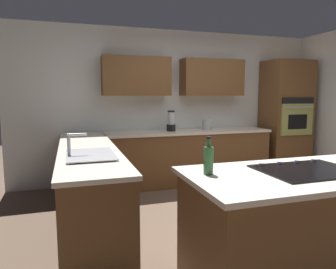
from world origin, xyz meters
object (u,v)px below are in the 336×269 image
(blender, at_px, (171,122))
(kettle, at_px, (207,125))
(wall_oven, at_px, (286,118))
(cooktop, at_px, (307,170))
(sink_unit, at_px, (90,154))
(oil_bottle, at_px, (208,159))

(blender, relative_size, kettle, 1.93)
(wall_oven, relative_size, cooktop, 2.79)
(sink_unit, height_order, cooktop, sink_unit)
(sink_unit, xyz_separation_m, kettle, (-2.08, -1.77, 0.07))
(sink_unit, height_order, oil_bottle, oil_bottle)
(wall_oven, height_order, oil_bottle, wall_oven)
(sink_unit, bearing_deg, wall_oven, -154.64)
(blender, bearing_deg, oil_bottle, 77.53)
(wall_oven, xyz_separation_m, kettle, (1.60, -0.03, -0.07))
(sink_unit, relative_size, kettle, 3.95)
(wall_oven, xyz_separation_m, sink_unit, (3.68, 1.74, -0.14))
(blender, relative_size, oil_bottle, 1.18)
(sink_unit, height_order, kettle, sink_unit)
(cooktop, distance_m, kettle, 2.95)
(kettle, height_order, oil_bottle, oil_bottle)
(sink_unit, distance_m, blender, 2.28)
(wall_oven, relative_size, sink_unit, 3.03)
(wall_oven, relative_size, kettle, 11.95)
(cooktop, bearing_deg, oil_bottle, -10.36)
(wall_oven, relative_size, oil_bottle, 7.30)
(cooktop, xyz_separation_m, blender, (0.18, -2.91, 0.14))
(cooktop, height_order, blender, blender)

